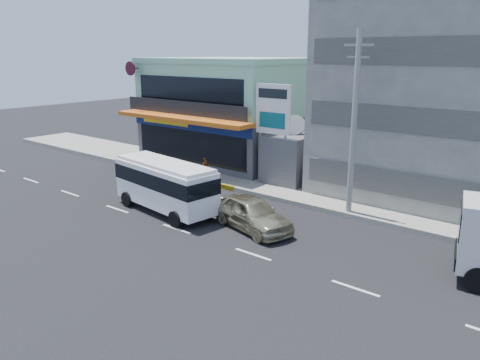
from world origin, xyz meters
name	(u,v)px	position (x,y,z in m)	size (l,w,h in m)	color
ground	(177,229)	(0.00, 0.00, 0.00)	(120.00, 120.00, 0.00)	black
sidewalk	(349,201)	(5.00, 9.50, 0.15)	(70.00, 5.00, 0.30)	gray
shop_building	(231,113)	(-8.00, 13.95, 4.00)	(12.40, 11.70, 8.00)	#444348
concrete_building	(477,85)	(10.00, 15.00, 7.00)	(16.00, 12.00, 14.00)	gray
gap_structure	(301,157)	(0.00, 12.00, 1.75)	(3.00, 6.00, 3.50)	#444348
satellite_dish	(294,133)	(0.00, 11.00, 3.58)	(1.50, 1.50, 0.15)	slate
billboard	(273,115)	(-0.50, 9.20, 4.93)	(2.60, 0.18, 6.90)	gray
utility_pole_near	(354,124)	(6.00, 7.40, 5.15)	(1.60, 0.30, 10.00)	#999993
minibus	(165,182)	(-2.44, 1.50, 1.75)	(7.23, 3.13, 2.93)	white
sedan	(252,213)	(3.00, 2.48, 0.86)	(2.03, 5.05, 1.72)	beige
motorcycle_rider	(206,177)	(-4.30, 6.80, 0.65)	(1.56, 0.60, 1.97)	#541A0C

